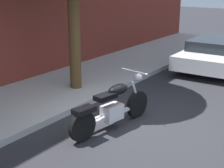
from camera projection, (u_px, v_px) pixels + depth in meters
name	position (u px, v px, depth m)	size (l,w,h in m)	color
ground_plane	(138.00, 123.00, 7.09)	(60.00, 60.00, 0.00)	#28282D
sidewalk	(45.00, 95.00, 8.62)	(22.67, 2.66, 0.14)	#B0B0B0
motorcycle	(112.00, 107.00, 6.74)	(2.21, 0.75, 1.10)	black
parked_car_white	(219.00, 52.00, 11.41)	(4.41, 2.02, 1.03)	black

